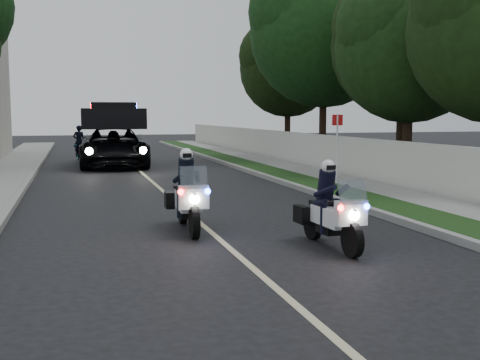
# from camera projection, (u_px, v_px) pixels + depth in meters

# --- Properties ---
(ground) EXTENTS (120.00, 120.00, 0.00)m
(ground) POSITION_uv_depth(u_px,v_px,m) (270.00, 283.00, 8.20)
(ground) COLOR black
(ground) RESTS_ON ground
(curb_right) EXTENTS (0.20, 60.00, 0.15)m
(curb_right) POSITION_uv_depth(u_px,v_px,m) (292.00, 185.00, 18.86)
(curb_right) COLOR gray
(curb_right) RESTS_ON ground
(grass_verge) EXTENTS (1.20, 60.00, 0.16)m
(grass_verge) POSITION_uv_depth(u_px,v_px,m) (313.00, 184.00, 19.05)
(grass_verge) COLOR #193814
(grass_verge) RESTS_ON ground
(sidewalk_right) EXTENTS (1.40, 60.00, 0.16)m
(sidewalk_right) POSITION_uv_depth(u_px,v_px,m) (350.00, 183.00, 19.40)
(sidewalk_right) COLOR gray
(sidewalk_right) RESTS_ON ground
(property_wall) EXTENTS (0.22, 60.00, 1.50)m
(property_wall) POSITION_uv_depth(u_px,v_px,m) (378.00, 162.00, 19.59)
(property_wall) COLOR beige
(property_wall) RESTS_ON ground
(curb_left) EXTENTS (0.20, 60.00, 0.15)m
(curb_left) POSITION_uv_depth(u_px,v_px,m) (19.00, 195.00, 16.67)
(curb_left) COLOR gray
(curb_left) RESTS_ON ground
(lane_marking) EXTENTS (0.12, 50.00, 0.01)m
(lane_marking) POSITION_uv_depth(u_px,v_px,m) (164.00, 192.00, 17.77)
(lane_marking) COLOR #BFB78C
(lane_marking) RESTS_ON ground
(police_moto_left) EXTENTS (0.76, 1.98, 1.66)m
(police_moto_left) POSITION_uv_depth(u_px,v_px,m) (188.00, 230.00, 11.94)
(police_moto_left) COLOR silver
(police_moto_left) RESTS_ON ground
(police_moto_right) EXTENTS (0.72, 1.85, 1.55)m
(police_moto_right) POSITION_uv_depth(u_px,v_px,m) (330.00, 247.00, 10.41)
(police_moto_right) COLOR silver
(police_moto_right) RESTS_ON ground
(police_suv) EXTENTS (3.13, 6.33, 3.02)m
(police_suv) POSITION_uv_depth(u_px,v_px,m) (114.00, 166.00, 26.42)
(police_suv) COLOR black
(police_suv) RESTS_ON ground
(bicycle) EXTENTS (0.75, 1.65, 0.83)m
(bicycle) POSITION_uv_depth(u_px,v_px,m) (80.00, 161.00, 29.58)
(bicycle) COLOR black
(bicycle) RESTS_ON ground
(cyclist) EXTENTS (0.58, 0.39, 1.57)m
(cyclist) POSITION_uv_depth(u_px,v_px,m) (80.00, 161.00, 29.58)
(cyclist) COLOR black
(cyclist) RESTS_ON ground
(sign_post) EXTENTS (0.43, 0.43, 2.39)m
(sign_post) POSITION_uv_depth(u_px,v_px,m) (336.00, 183.00, 20.16)
(sign_post) COLOR red
(sign_post) RESTS_ON ground
(tree_right_b) EXTENTS (6.27, 6.27, 9.22)m
(tree_right_b) POSITION_uv_depth(u_px,v_px,m) (406.00, 176.00, 22.21)
(tree_right_b) COLOR #1A3812
(tree_right_b) RESTS_ON ground
(tree_right_c) EXTENTS (6.83, 6.83, 9.79)m
(tree_right_c) POSITION_uv_depth(u_px,v_px,m) (399.00, 170.00, 24.54)
(tree_right_c) COLOR black
(tree_right_c) RESTS_ON ground
(tree_right_d) EXTENTS (8.63, 8.63, 12.22)m
(tree_right_d) POSITION_uv_depth(u_px,v_px,m) (322.00, 160.00, 29.81)
(tree_right_d) COLOR #194216
(tree_right_d) RESTS_ON ground
(tree_right_e) EXTENTS (7.20, 7.20, 9.89)m
(tree_right_e) POSITION_uv_depth(u_px,v_px,m) (287.00, 151.00, 36.89)
(tree_right_e) COLOR black
(tree_right_e) RESTS_ON ground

